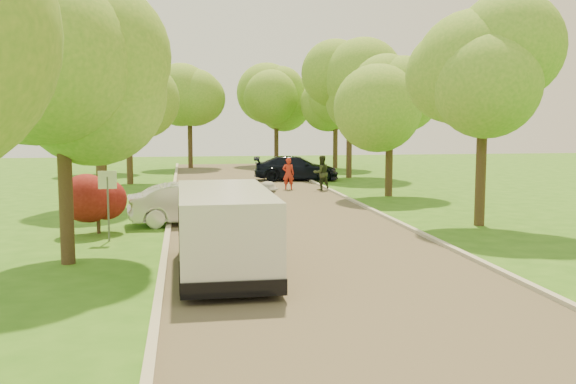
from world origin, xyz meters
TOP-DOWN VIEW (x-y plane):
  - ground at (0.00, 0.00)m, footprint 100.00×100.00m
  - road at (0.00, 8.00)m, footprint 8.00×60.00m
  - curb_left at (-4.05, 8.00)m, footprint 0.18×60.00m
  - curb_right at (4.05, 8.00)m, footprint 0.18×60.00m
  - street_sign at (-5.80, 4.00)m, footprint 0.55×0.06m
  - red_shrub at (-6.30, 5.50)m, footprint 1.70×1.70m
  - tree_l_mida at (-6.30, 1.00)m, footprint 4.71×4.60m
  - tree_l_midb at (-6.81, 12.00)m, footprint 4.30×4.20m
  - tree_l_far at (-6.39, 22.00)m, footprint 4.92×4.80m
  - tree_r_mida at (7.02, 5.00)m, footprint 5.13×5.00m
  - tree_r_midb at (6.60, 14.00)m, footprint 4.51×4.40m
  - tree_r_far at (7.23, 24.00)m, footprint 5.33×5.20m
  - tree_bg_a at (-8.78, 30.00)m, footprint 5.12×5.00m
  - tree_bg_b at (8.22, 32.00)m, footprint 5.12×5.00m
  - tree_bg_c at (-2.79, 34.00)m, footprint 4.92×4.80m
  - tree_bg_d at (4.22, 36.00)m, footprint 5.12×5.00m
  - minivan at (-2.55, -0.72)m, footprint 2.21×5.52m
  - silver_sedan at (-3.25, 6.92)m, footprint 4.62×2.12m
  - dark_sedan at (3.30, 22.66)m, footprint 5.41×2.75m
  - longboard at (-1.02, 2.90)m, footprint 0.31×0.92m
  - skateboarder at (-1.02, 2.90)m, footprint 1.18×0.73m
  - person_striped at (2.00, 17.59)m, footprint 0.69×0.53m
  - person_olive at (3.66, 16.94)m, footprint 1.04×0.89m

SIDE VIEW (x-z plane):
  - ground at x=0.00m, z-range 0.00..0.00m
  - road at x=0.00m, z-range 0.00..0.01m
  - curb_left at x=-4.05m, z-range 0.00..0.12m
  - curb_right at x=4.05m, z-range 0.00..0.12m
  - longboard at x=-1.02m, z-range 0.05..0.15m
  - silver_sedan at x=-3.25m, z-range 0.00..1.47m
  - dark_sedan at x=3.30m, z-range 0.00..1.50m
  - person_striped at x=2.00m, z-range 0.00..1.70m
  - person_olive at x=3.66m, z-range 0.00..1.85m
  - skateboarder at x=-1.02m, z-range 0.12..1.88m
  - minivan at x=-2.55m, z-range 0.06..2.11m
  - red_shrub at x=-6.30m, z-range 0.12..2.07m
  - street_sign at x=-5.80m, z-range 0.48..2.65m
  - tree_l_midb at x=-6.81m, z-range 1.28..7.89m
  - tree_r_midb at x=6.60m, z-range 1.38..8.38m
  - tree_bg_c at x=-2.79m, z-range 1.35..8.69m
  - tree_l_mida at x=-6.30m, z-range 1.48..8.87m
  - tree_bg_a at x=-8.78m, z-range 1.45..9.18m
  - tree_bg_d at x=4.22m, z-range 1.45..9.18m
  - tree_l_far at x=-6.39m, z-range 1.57..9.36m
  - tree_r_mida at x=7.02m, z-range 1.56..9.51m
  - tree_bg_b at x=8.22m, z-range 1.56..9.51m
  - tree_r_far at x=7.23m, z-range 1.66..10.00m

